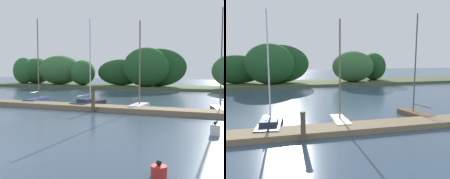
# 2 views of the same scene
# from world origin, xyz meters

# --- Properties ---
(dock_pier) EXTENTS (30.50, 1.80, 0.35)m
(dock_pier) POSITION_xyz_m (0.00, 13.02, 0.17)
(dock_pier) COLOR #847051
(dock_pier) RESTS_ON ground
(far_shore) EXTENTS (62.71, 8.00, 6.42)m
(far_shore) POSITION_xyz_m (-6.72, 37.31, 2.58)
(far_shore) COLOR #4C5B38
(far_shore) RESTS_ON ground
(sailboat_2) EXTENTS (1.75, 4.24, 7.41)m
(sailboat_2) POSITION_xyz_m (-2.25, 14.95, 0.33)
(sailboat_2) COLOR #232833
(sailboat_2) RESTS_ON ground
(sailboat_3) EXTENTS (1.13, 3.34, 6.92)m
(sailboat_3) POSITION_xyz_m (2.28, 14.60, 0.43)
(sailboat_3) COLOR white
(sailboat_3) RESTS_ON ground
(sailboat_4) EXTENTS (1.61, 3.29, 7.59)m
(sailboat_4) POSITION_xyz_m (8.28, 15.20, 0.38)
(sailboat_4) COLOR brown
(sailboat_4) RESTS_ON ground
(mooring_piling_1) EXTENTS (0.31, 0.31, 1.63)m
(mooring_piling_1) POSITION_xyz_m (-0.48, 11.91, 0.82)
(mooring_piling_1) COLOR brown
(mooring_piling_1) RESTS_ON ground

